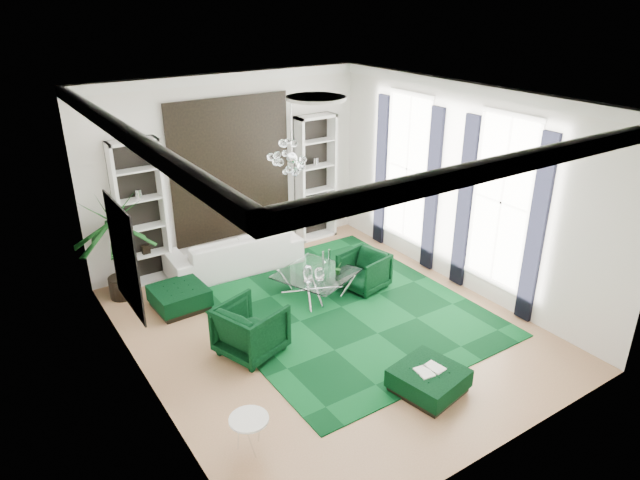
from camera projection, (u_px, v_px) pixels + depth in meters
floor at (327, 327)px, 9.67m from camera, size 6.00×7.00×0.02m
ceiling at (328, 98)px, 8.13m from camera, size 6.00×7.00×0.02m
wall_back at (230, 168)px, 11.57m from camera, size 6.00×0.02×3.80m
wall_front at (508, 322)px, 6.22m from camera, size 6.00×0.02×3.80m
wall_left at (135, 270)px, 7.37m from camera, size 0.02×7.00×3.80m
wall_right at (463, 188)px, 10.42m from camera, size 0.02×7.00×3.80m
crown_molding at (328, 106)px, 8.17m from camera, size 6.00×7.00×0.18m
ceiling_medallion at (316, 98)px, 8.37m from camera, size 0.90×0.90×0.05m
tapestry at (231, 169)px, 11.53m from camera, size 2.50×0.06×2.80m
shelving_left at (141, 213)px, 10.63m from camera, size 0.90×0.38×2.80m
shelving_right at (316, 178)px, 12.61m from camera, size 0.90×0.38×2.80m
painting at (125, 257)px, 7.87m from camera, size 0.04×1.30×1.60m
window_near at (501, 202)px, 9.72m from camera, size 0.03×1.10×2.90m
curtain_near_a at (536, 231)px, 9.21m from camera, size 0.07×0.30×3.25m
curtain_near_b at (464, 204)px, 10.40m from camera, size 0.07×0.30×3.25m
window_far at (407, 169)px, 11.55m from camera, size 0.03×1.10×2.90m
curtain_far_a at (432, 191)px, 11.04m from camera, size 0.07×0.30×3.25m
curtain_far_b at (381, 172)px, 12.23m from camera, size 0.07×0.30×3.25m
rug at (341, 307)px, 10.22m from camera, size 4.20×5.00×0.02m
sofa at (234, 251)px, 11.50m from camera, size 2.72×1.17×0.78m
armchair_left at (251, 329)px, 8.80m from camera, size 1.16×1.15×0.84m
armchair_right at (364, 271)px, 10.76m from camera, size 0.94×0.92×0.73m
coffee_table at (316, 283)px, 10.61m from camera, size 1.64×1.64×0.43m
ottoman_side at (179, 298)px, 10.15m from camera, size 0.93×0.93×0.40m
ottoman_front at (428, 381)px, 8.03m from camera, size 1.04×1.04×0.35m
book at (430, 369)px, 7.95m from camera, size 0.41×0.27×0.03m
side_table at (250, 434)px, 6.98m from camera, size 0.55×0.55×0.47m
palm at (114, 236)px, 10.09m from camera, size 1.63×1.63×2.46m
chandelier at (292, 158)px, 8.79m from camera, size 0.80×0.80×0.64m
table_plant at (338, 268)px, 10.44m from camera, size 0.14×0.11×0.24m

